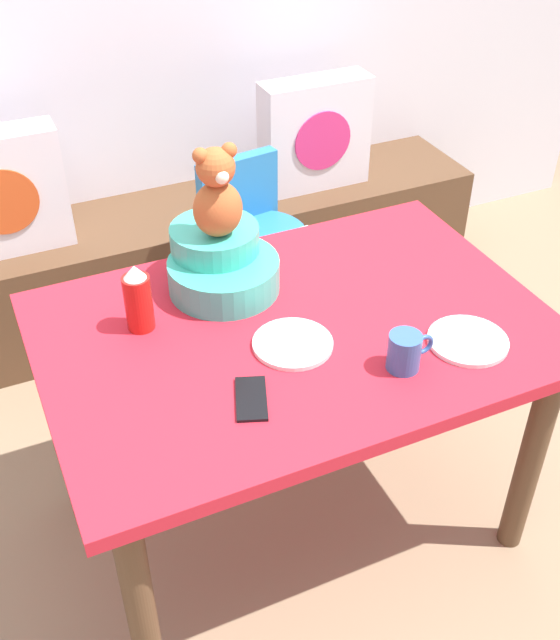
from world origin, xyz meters
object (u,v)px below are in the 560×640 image
dinner_plate_far (468,341)px  coffee_mug (405,351)px  infant_seat_teal (221,263)px  ketchup_bottle (138,299)px  pillow_floral_left (0,193)px  cell_phone (251,399)px  dining_table (296,358)px  dinner_plate_near (293,344)px  pillow_floral_right (315,134)px  teddy_bear (217,194)px  highchair (257,241)px

dinner_plate_far → coffee_mug: bearing=-176.0°
infant_seat_teal → ketchup_bottle: 0.27m
pillow_floral_left → cell_phone: (0.37, -1.38, 0.06)m
dining_table → dinner_plate_near: size_ratio=6.45×
pillow_floral_left → ketchup_bottle: ketchup_bottle is taller
pillow_floral_right → teddy_bear: 1.23m
infant_seat_teal → coffee_mug: (0.27, -0.50, -0.02)m
pillow_floral_right → cell_phone: pillow_floral_right is taller
dining_table → teddy_bear: size_ratio=5.16×
pillow_floral_left → pillow_floral_right: 1.21m
pillow_floral_left → dinner_plate_far: pillow_floral_left is taller
coffee_mug → dinner_plate_far: size_ratio=0.60×
teddy_bear → ketchup_bottle: teddy_bear is taller
infant_seat_teal → cell_phone: 0.47m
infant_seat_teal → dinner_plate_far: 0.68m
teddy_bear → dinner_plate_far: (0.46, -0.49, -0.27)m
cell_phone → teddy_bear: bearing=-82.5°
teddy_bear → cell_phone: (-0.10, -0.46, -0.27)m
highchair → dinner_plate_far: bearing=-81.3°
highchair → dinner_plate_far: (0.15, -0.99, 0.22)m
pillow_floral_right → dinner_plate_far: pillow_floral_right is taller
pillow_floral_right → coffee_mug: 1.50m
dinner_plate_far → ketchup_bottle: bearing=151.1°
ketchup_bottle → dining_table: bearing=-23.8°
ketchup_bottle → dinner_plate_near: (0.32, -0.23, -0.08)m
pillow_floral_right → teddy_bear: bearing=-128.8°
dining_table → dinner_plate_far: size_ratio=6.45×
coffee_mug → dinner_plate_near: size_ratio=0.60×
highchair → ketchup_bottle: (-0.57, -0.60, 0.31)m
pillow_floral_left → coffee_mug: 1.61m
coffee_mug → dinner_plate_near: (-0.21, 0.18, -0.04)m
highchair → infant_seat_teal: size_ratio=2.39×
highchair → cell_phone: size_ratio=5.49×
ketchup_bottle → dinner_plate_near: 0.40m
infant_seat_teal → coffee_mug: bearing=-61.6°
highchair → teddy_bear: (-0.31, -0.51, 0.50)m
pillow_floral_left → coffee_mug: (0.74, -1.42, 0.11)m
infant_seat_teal → cell_phone: size_ratio=2.29×
teddy_bear → coffee_mug: (0.27, -0.50, -0.23)m
coffee_mug → cell_phone: bearing=173.5°
pillow_floral_right → dinner_plate_far: bearing=-101.1°
pillow_floral_right → dining_table: size_ratio=0.34×
infant_seat_teal → teddy_bear: size_ratio=1.32×
teddy_bear → dinner_plate_near: bearing=-78.5°
teddy_bear → dinner_plate_far: size_ratio=1.25×
highchair → coffee_mug: 1.04m
infant_seat_teal → dining_table: bearing=-67.0°
pillow_floral_left → teddy_bear: (0.47, -0.92, 0.34)m
coffee_mug → highchair: bearing=87.6°
dinner_plate_near → dining_table: bearing=58.6°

